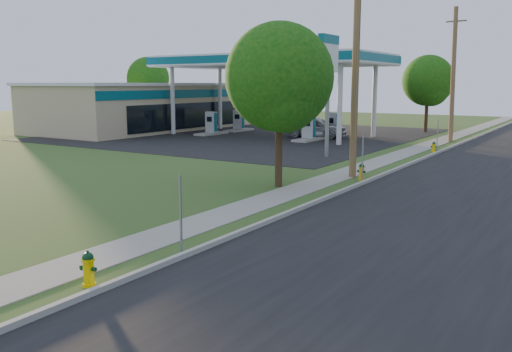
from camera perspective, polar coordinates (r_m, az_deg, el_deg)
The scene contains 24 objects.
ground_plane at distance 11.21m, azimuth -23.30°, elevation -12.96°, with size 140.00×140.00×0.00m, color #374F1E.
road at distance 16.73m, azimuth 16.99°, elevation -5.13°, with size 8.00×120.00×0.02m, color black.
curb at distance 18.14m, azimuth 4.75°, elevation -3.38°, with size 0.15×120.00×0.15m, color #9D9C91.
sidewalk at distance 19.02m, azimuth 0.08°, elevation -2.92°, with size 1.50×120.00×0.03m, color gray.
forecourt at distance 45.23m, azimuth -0.64°, elevation 4.42°, with size 26.00×28.00×0.02m, color black.
utility_pole_mid at distance 24.50m, azimuth 10.45°, elevation 11.37°, with size 1.40×0.32×9.80m.
utility_pole_far at distance 41.70m, azimuth 20.04°, elevation 9.99°, with size 1.40×0.32×9.50m.
sign_post_near at distance 13.38m, azimuth -7.93°, elevation -4.10°, with size 0.05×0.04×2.00m, color gray.
sign_post_mid at distance 23.46m, azimuth 11.14°, elevation 1.75°, with size 0.05×0.04×2.00m, color gray.
sign_post_far at distance 35.03m, azimuth 18.56°, elevation 4.00°, with size 0.05×0.04×2.00m, color gray.
gas_canopy at distance 44.01m, azimuth 1.57°, elevation 11.94°, with size 18.18×9.18×6.40m.
fuel_pump_nw at distance 44.99m, azimuth -4.72°, elevation 5.27°, with size 1.20×3.20×1.90m.
fuel_pump_ne at distance 40.18m, azimuth 5.57°, elevation 4.73°, with size 1.20×3.20×1.90m.
fuel_pump_sw at distance 48.22m, azimuth -1.83°, elevation 5.59°, with size 1.20×3.20×1.90m.
fuel_pump_se at distance 43.77m, azimuth 7.97°, elevation 5.08°, with size 1.20×3.20×1.90m.
convenience_store at distance 51.94m, azimuth -10.91°, elevation 7.27°, with size 10.40×22.40×4.25m.
price_pylon at distance 31.12m, azimuth 7.63°, elevation 11.94°, with size 0.34×2.04×6.85m.
tree_verge at distance 21.76m, azimuth 2.59°, elevation 9.91°, with size 4.36×4.36×6.60m.
tree_lot at distance 49.40m, azimuth 17.73°, elevation 9.35°, with size 4.37×4.37×6.63m.
tree_back at distance 61.71m, azimuth -11.28°, elevation 9.87°, with size 4.68×4.68×7.09m.
hydrant_near at distance 11.91m, azimuth -17.24°, elevation -9.31°, with size 0.40×0.35×0.77m.
hydrant_mid at distance 24.04m, azimuth 11.05°, elevation 0.44°, with size 0.40×0.36×0.77m.
hydrant_far at distance 35.02m, azimuth 18.21°, elevation 2.92°, with size 0.35×0.31×0.68m.
car_silver at distance 42.62m, azimuth 6.24°, elevation 5.14°, with size 1.96×4.88×1.66m, color #A5A8AC.
Camera 1 is at (8.75, -5.63, 4.17)m, focal length 38.00 mm.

